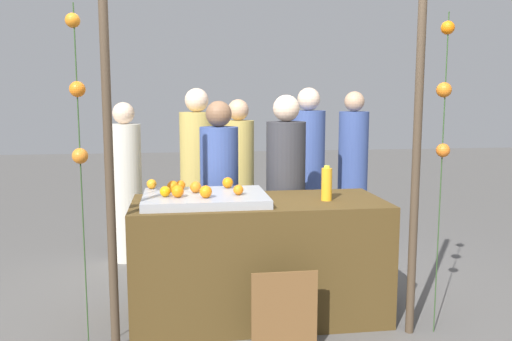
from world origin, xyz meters
TOP-DOWN VIEW (x-y plane):
  - ground_plane at (0.00, 0.00)m, footprint 24.00×24.00m
  - stall_counter at (0.00, 0.00)m, footprint 1.83×0.78m
  - orange_tray at (-0.39, -0.01)m, footprint 0.87×0.65m
  - orange_0 at (-0.16, -0.08)m, footprint 0.07×0.07m
  - orange_1 at (-0.39, -0.16)m, footprint 0.09×0.09m
  - orange_2 at (-0.67, -0.08)m, footprint 0.08×0.08m
  - orange_3 at (-0.62, 0.10)m, footprint 0.08×0.08m
  - orange_4 at (-0.58, -0.11)m, footprint 0.08×0.08m
  - orange_5 at (-0.78, 0.26)m, footprint 0.07×0.07m
  - orange_6 at (-0.56, 0.18)m, footprint 0.07×0.07m
  - orange_7 at (-0.21, 0.22)m, footprint 0.08×0.08m
  - orange_8 at (-0.45, 0.05)m, footprint 0.08×0.08m
  - juice_bottle at (0.49, -0.06)m, footprint 0.08×0.08m
  - chalkboard_sign at (0.07, -0.60)m, footprint 0.42×0.03m
  - vendor_left at (-0.24, 0.63)m, footprint 0.32×0.32m
  - vendor_right at (0.32, 0.59)m, footprint 0.33×0.33m
  - crowd_person_0 at (-0.39, 1.45)m, footprint 0.34×0.34m
  - crowd_person_1 at (1.40, 2.07)m, footprint 0.34×0.34m
  - crowd_person_2 at (-1.10, 1.56)m, footprint 0.31×0.31m
  - crowd_person_3 at (0.74, 1.54)m, footprint 0.34×0.34m
  - crowd_person_4 at (0.04, 1.65)m, footprint 0.32×0.32m
  - canopy_post_left at (-0.99, -0.43)m, footprint 0.06×0.06m
  - canopy_post_right at (0.99, -0.43)m, footprint 0.06×0.06m
  - garland_strand_left at (-1.16, -0.46)m, footprint 0.10×0.11m
  - garland_strand_right at (1.16, -0.45)m, footprint 0.10×0.11m

SIDE VIEW (x-z plane):
  - ground_plane at x=0.00m, z-range 0.00..0.00m
  - chalkboard_sign at x=0.07m, z-range -0.01..0.54m
  - stall_counter at x=0.00m, z-range 0.00..0.88m
  - crowd_person_2 at x=-1.10m, z-range -0.05..1.52m
  - vendor_left at x=-0.24m, z-range -0.05..1.54m
  - crowd_person_4 at x=0.04m, z-range -0.06..1.54m
  - vendor_right at x=0.32m, z-range -0.06..1.58m
  - crowd_person_1 at x=1.40m, z-range -0.06..1.63m
  - crowd_person_0 at x=-0.39m, z-range -0.06..1.65m
  - crowd_person_3 at x=0.74m, z-range -0.06..1.66m
  - orange_tray at x=-0.39m, z-range 0.88..0.94m
  - orange_0 at x=-0.16m, z-range 0.94..1.01m
  - orange_6 at x=-0.56m, z-range 0.94..1.01m
  - orange_5 at x=-0.78m, z-range 0.94..1.01m
  - orange_2 at x=-0.67m, z-range 0.94..1.01m
  - orange_7 at x=-0.21m, z-range 0.94..1.02m
  - orange_8 at x=-0.45m, z-range 0.94..1.02m
  - orange_3 at x=-0.62m, z-range 0.94..1.02m
  - orange_4 at x=-0.58m, z-range 0.94..1.02m
  - orange_1 at x=-0.39m, z-range 0.94..1.02m
  - juice_bottle at x=0.49m, z-range 0.87..1.12m
  - canopy_post_left at x=-0.99m, z-range 0.00..2.29m
  - canopy_post_right at x=0.99m, z-range 0.00..2.29m
  - garland_strand_left at x=-1.16m, z-range 0.52..2.68m
  - garland_strand_right at x=1.16m, z-range 0.54..2.71m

